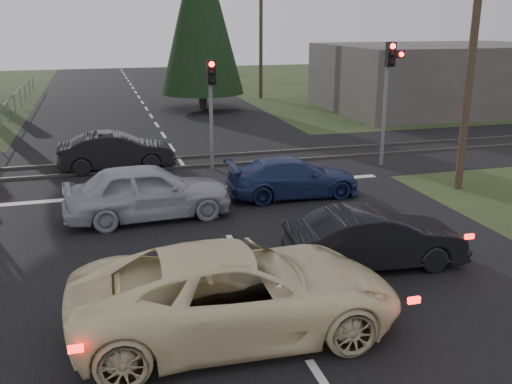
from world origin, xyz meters
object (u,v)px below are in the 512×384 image
object	(u,v)px
cream_coupe	(237,292)
dark_car_far	(116,151)
traffic_signal_center	(211,96)
dark_hatchback	(375,239)
silver_car	(148,191)
utility_pole_far	(198,27)
utility_pole_near	(473,45)
utility_pole_mid	(261,31)
blue_sedan	(293,178)
traffic_signal_right	(389,80)

from	to	relation	value
cream_coupe	dark_car_far	world-z (taller)	cream_coupe
traffic_signal_center	dark_hatchback	size ratio (longest dim) A/B	1.00
traffic_signal_center	silver_car	size ratio (longest dim) A/B	0.87
utility_pole_far	dark_car_far	size ratio (longest dim) A/B	2.10
utility_pole_far	cream_coupe	size ratio (longest dim) A/B	1.53
silver_car	traffic_signal_center	bearing A→B (deg)	-33.78
cream_coupe	silver_car	xyz separation A→B (m)	(-0.94, 6.78, -0.02)
utility_pole_near	silver_car	xyz separation A→B (m)	(-10.38, -0.22, -3.93)
traffic_signal_center	utility_pole_near	xyz separation A→B (m)	(7.50, -4.68, 1.92)
utility_pole_mid	utility_pole_far	bearing A→B (deg)	90.00
utility_pole_near	blue_sedan	xyz separation A→B (m)	(-5.69, 0.66, -4.10)
traffic_signal_right	dark_hatchback	size ratio (longest dim) A/B	1.15
traffic_signal_right	silver_car	size ratio (longest dim) A/B	1.00
traffic_signal_right	blue_sedan	world-z (taller)	traffic_signal_right
traffic_signal_right	dark_hatchback	world-z (taller)	traffic_signal_right
utility_pole_far	cream_coupe	world-z (taller)	utility_pole_far
cream_coupe	blue_sedan	distance (m)	8.53
utility_pole_near	traffic_signal_right	bearing A→B (deg)	105.34
utility_pole_far	traffic_signal_right	bearing A→B (deg)	-91.20
silver_car	dark_car_far	xyz separation A→B (m)	(-0.62, 5.95, -0.10)
traffic_signal_center	utility_pole_mid	size ratio (longest dim) A/B	0.46
traffic_signal_right	silver_car	bearing A→B (deg)	-158.59
dark_hatchback	blue_sedan	bearing A→B (deg)	4.47
dark_car_far	dark_hatchback	bearing A→B (deg)	-154.92
traffic_signal_center	dark_hatchback	bearing A→B (deg)	-79.38
utility_pole_near	cream_coupe	distance (m)	12.38
traffic_signal_center	utility_pole_near	bearing A→B (deg)	-31.95
traffic_signal_right	cream_coupe	distance (m)	13.71
traffic_signal_center	blue_sedan	world-z (taller)	traffic_signal_center
utility_pole_mid	dark_car_far	distance (m)	21.70
traffic_signal_center	utility_pole_mid	distance (m)	20.82
traffic_signal_right	utility_pole_near	bearing A→B (deg)	-74.66
utility_pole_near	dark_hatchback	world-z (taller)	utility_pole_near
utility_pole_near	dark_car_far	bearing A→B (deg)	152.47
utility_pole_mid	cream_coupe	xyz separation A→B (m)	(-9.43, -31.00, -3.91)
utility_pole_far	dark_car_far	distance (m)	44.82
traffic_signal_center	dark_car_far	world-z (taller)	traffic_signal_center
cream_coupe	utility_pole_mid	bearing A→B (deg)	-15.58
traffic_signal_right	utility_pole_near	distance (m)	3.87
silver_car	blue_sedan	distance (m)	4.77
silver_car	dark_hatchback	bearing A→B (deg)	-138.87
blue_sedan	utility_pole_near	bearing A→B (deg)	-95.49
dark_car_far	silver_car	bearing A→B (deg)	-175.30
traffic_signal_right	traffic_signal_center	distance (m)	6.68
traffic_signal_right	silver_car	world-z (taller)	traffic_signal_right
traffic_signal_center	utility_pole_far	world-z (taller)	utility_pole_far
utility_pole_near	dark_car_far	xyz separation A→B (m)	(-11.00, 5.73, -4.02)
dark_hatchback	dark_car_far	distance (m)	11.98
traffic_signal_right	traffic_signal_center	size ratio (longest dim) A/B	1.15
traffic_signal_right	utility_pole_mid	size ratio (longest dim) A/B	0.52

